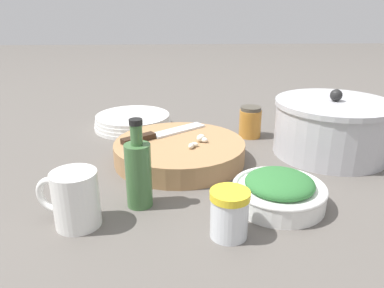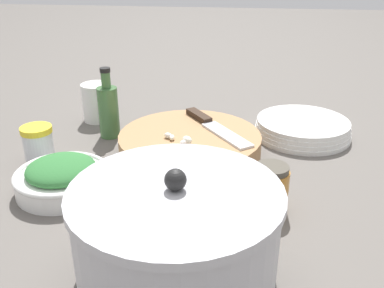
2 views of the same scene
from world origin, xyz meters
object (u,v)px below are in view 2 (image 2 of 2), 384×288
Objects in this scene: herb_bowl at (62,177)px; spice_jar at (38,144)px; coffee_mug at (98,102)px; oil_bottle at (108,110)px; garlic_cloves at (181,140)px; cutting_board at (190,145)px; honey_jar at (270,189)px; chef_knife at (212,125)px; plate_stack at (302,128)px; stock_pot at (175,232)px.

spice_jar reaches higher than herb_bowl.
coffee_mug is 0.67× the size of oil_bottle.
garlic_cloves is 0.24m from herb_bowl.
honey_jar is at bearing 129.47° from cutting_board.
cutting_board is 0.27m from herb_bowl.
cutting_board is at bearing 9.96° from chef_knife.
garlic_cloves is at bearing 74.39° from cutting_board.
oil_bottle is at bearing -43.36° from chef_knife.
oil_bottle reaches higher than spice_jar.
garlic_cloves is 0.29m from spice_jar.
cutting_board is 0.07m from chef_knife.
cutting_board reaches higher than plate_stack.
coffee_mug is at bearing -61.97° from stock_pot.
oil_bottle reaches higher than coffee_mug.
cutting_board is at bearing -139.78° from herb_bowl.
plate_stack is (-0.55, -0.21, -0.02)m from spice_jar.
herb_bowl is at bearing -2.70° from honey_jar.
oil_bottle is (-0.01, -0.25, 0.04)m from herb_bowl.
oil_bottle reaches higher than garlic_cloves.
coffee_mug is 0.56m from honey_jar.
spice_jar reaches higher than plate_stack.
honey_jar is (0.09, 0.33, 0.02)m from plate_stack.
cutting_board is at bearing -50.53° from honey_jar.
plate_stack is at bearing -105.09° from honey_jar.
garlic_cloves is 0.80× the size of honey_jar.
herb_bowl is 1.55× the size of coffee_mug.
cutting_board is 0.28m from plate_stack.
garlic_cloves is 0.24× the size of stock_pot.
chef_knife is 0.33m from coffee_mug.
cutting_board is 0.22m from oil_bottle.
honey_jar is at bearing 165.32° from spice_jar.
honey_jar is at bearing 177.30° from herb_bowl.
herb_bowl is at bearing 40.22° from cutting_board.
honey_jar reaches higher than spice_jar.
spice_jar is at bearing -48.33° from herb_bowl.
coffee_mug reaches higher than plate_stack.
plate_stack is 0.54m from stock_pot.
cutting_board is 0.25m from honey_jar.
herb_bowl is at bearing 97.89° from coffee_mug.
coffee_mug reaches higher than spice_jar.
stock_pot is (-0.23, 0.44, 0.00)m from oil_bottle.
chef_knife is 0.90× the size of plate_stack.
plate_stack is 0.34m from honey_jar.
plate_stack is at bearing 175.26° from coffee_mug.
chef_knife is 1.83× the size of coffee_mug.
chef_knife is at bearing -121.73° from garlic_cloves.
spice_jar is 0.48m from honey_jar.
cutting_board is at bearing -105.61° from garlic_cloves.
chef_knife is 2.39× the size of honey_jar.
stock_pot is (-0.04, 0.32, 0.01)m from garlic_cloves.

